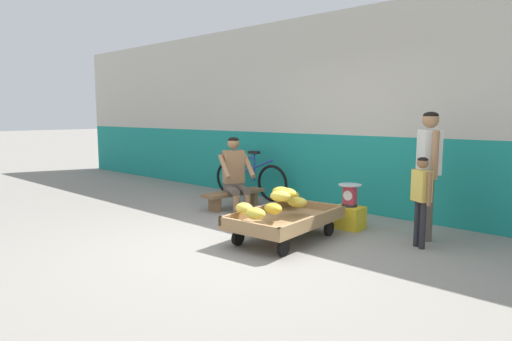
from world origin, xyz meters
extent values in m
plane|color=gray|center=(0.00, 0.00, 0.00)|extent=(80.00, 80.00, 0.00)
cube|color=#19847A|center=(0.00, 2.77, 0.59)|extent=(16.00, 0.30, 1.18)
cube|color=#B7B2A8|center=(0.00, 2.77, 2.13)|extent=(16.00, 0.30, 1.90)
cube|color=#99754C|center=(0.22, 0.66, 0.23)|extent=(0.97, 1.51, 0.05)
cube|color=#99754C|center=(-0.18, 0.62, 0.31)|extent=(0.17, 1.44, 0.10)
cube|color=#99754C|center=(0.62, 0.70, 0.31)|extent=(0.17, 1.44, 0.10)
cube|color=#99754C|center=(0.16, 1.36, 0.31)|extent=(0.84, 0.11, 0.10)
cube|color=#99754C|center=(0.29, -0.04, 0.31)|extent=(0.84, 0.11, 0.10)
cylinder|color=black|center=(-0.14, 1.13, 0.09)|extent=(0.07, 0.18, 0.18)
cylinder|color=black|center=(0.49, 1.19, 0.09)|extent=(0.07, 0.18, 0.18)
cylinder|color=black|center=(-0.05, 0.13, 0.09)|extent=(0.07, 0.18, 0.18)
cylinder|color=black|center=(0.58, 0.19, 0.09)|extent=(0.07, 0.18, 0.18)
ellipsoid|color=yellow|center=(-0.02, 0.21, 0.42)|extent=(0.28, 0.23, 0.13)
ellipsoid|color=gold|center=(0.26, 0.10, 0.42)|extent=(0.27, 0.22, 0.13)
ellipsoid|color=yellow|center=(0.21, 0.91, 0.42)|extent=(0.29, 0.27, 0.13)
ellipsoid|color=gold|center=(-0.07, 1.06, 0.42)|extent=(0.27, 0.22, 0.13)
ellipsoid|color=gold|center=(-0.12, 1.22, 0.42)|extent=(0.29, 0.26, 0.13)
ellipsoid|color=gold|center=(0.23, 0.43, 0.42)|extent=(0.27, 0.23, 0.13)
ellipsoid|color=yellow|center=(0.22, 0.56, 0.55)|extent=(0.30, 0.28, 0.13)
ellipsoid|color=gold|center=(0.09, 0.75, 0.56)|extent=(0.27, 0.22, 0.13)
ellipsoid|color=yellow|center=(0.18, 0.74, 0.55)|extent=(0.28, 0.23, 0.13)
cube|color=brown|center=(-1.56, 1.54, 0.24)|extent=(0.38, 1.12, 0.05)
cube|color=brown|center=(-1.53, 1.93, 0.11)|extent=(0.25, 0.10, 0.22)
cube|color=brown|center=(-1.59, 1.16, 0.11)|extent=(0.25, 0.10, 0.22)
cylinder|color=#9E704C|center=(-1.16, 1.45, 0.14)|extent=(0.10, 0.10, 0.27)
cube|color=#4C3D2D|center=(-1.11, 1.42, 0.02)|extent=(0.24, 0.18, 0.04)
cylinder|color=brown|center=(-1.34, 1.53, 0.32)|extent=(0.42, 0.29, 0.13)
cylinder|color=#9E704C|center=(-1.24, 1.28, 0.14)|extent=(0.10, 0.10, 0.27)
cube|color=#4C3D2D|center=(-1.19, 1.26, 0.02)|extent=(0.24, 0.18, 0.04)
cylinder|color=brown|center=(-1.42, 1.37, 0.32)|extent=(0.42, 0.29, 0.13)
cube|color=brown|center=(-1.56, 1.54, 0.34)|extent=(0.32, 0.35, 0.14)
cube|color=#9E704C|center=(-1.56, 1.54, 0.67)|extent=(0.30, 0.37, 0.52)
cylinder|color=#9E704C|center=(-1.33, 1.65, 0.70)|extent=(0.45, 0.28, 0.36)
cylinder|color=#9E704C|center=(-1.51, 1.29, 0.70)|extent=(0.45, 0.28, 0.36)
sphere|color=#9E704C|center=(-1.56, 1.54, 1.05)|extent=(0.19, 0.19, 0.19)
ellipsoid|color=black|center=(-1.56, 1.54, 1.10)|extent=(0.17, 0.17, 0.09)
cube|color=gold|center=(0.50, 1.66, 0.15)|extent=(0.36, 0.28, 0.30)
cylinder|color=#28282D|center=(0.50, 1.66, 0.32)|extent=(0.20, 0.20, 0.03)
cube|color=#C6384C|center=(0.50, 1.66, 0.45)|extent=(0.16, 0.10, 0.24)
cylinder|color=white|center=(0.50, 1.60, 0.45)|extent=(0.13, 0.01, 0.13)
cylinder|color=#B2B5BA|center=(0.50, 1.66, 0.58)|extent=(0.30, 0.30, 0.01)
torus|color=black|center=(-2.46, 2.31, 0.32)|extent=(0.64, 0.08, 0.64)
torus|color=black|center=(-1.44, 2.36, 0.32)|extent=(0.64, 0.08, 0.64)
cylinder|color=#234299|center=(-1.95, 2.33, 0.52)|extent=(1.03, 0.09, 0.43)
cylinder|color=#234299|center=(-1.85, 2.34, 0.56)|extent=(0.04, 0.04, 0.48)
cylinder|color=#234299|center=(-2.16, 2.32, 0.76)|extent=(0.62, 0.07, 0.12)
cube|color=black|center=(-1.85, 2.34, 0.83)|extent=(0.20, 0.11, 0.05)
cylinder|color=black|center=(-2.46, 2.31, 0.78)|extent=(0.05, 0.48, 0.03)
cylinder|color=brown|center=(1.49, 1.78, 0.40)|extent=(0.10, 0.10, 0.80)
cylinder|color=brown|center=(1.38, 1.91, 0.40)|extent=(0.10, 0.10, 0.80)
cube|color=silver|center=(1.43, 1.84, 1.06)|extent=(0.36, 0.37, 0.52)
cylinder|color=#9E704C|center=(1.57, 1.68, 1.04)|extent=(0.07, 0.07, 0.56)
cylinder|color=#9E704C|center=(1.30, 2.01, 1.04)|extent=(0.07, 0.07, 0.56)
sphere|color=#9E704C|center=(1.43, 1.84, 1.44)|extent=(0.19, 0.19, 0.19)
ellipsoid|color=black|center=(1.43, 1.84, 1.49)|extent=(0.17, 0.17, 0.09)
cylinder|color=#232328|center=(1.57, 1.43, 0.27)|extent=(0.07, 0.07, 0.53)
cylinder|color=#232328|center=(1.48, 1.49, 0.27)|extent=(0.07, 0.07, 0.53)
cube|color=gold|center=(1.52, 1.46, 0.71)|extent=(0.25, 0.23, 0.35)
cylinder|color=brown|center=(1.64, 1.39, 0.70)|extent=(0.05, 0.05, 0.37)
cylinder|color=brown|center=(1.40, 1.54, 0.70)|extent=(0.05, 0.05, 0.37)
sphere|color=brown|center=(1.52, 1.46, 0.97)|extent=(0.13, 0.13, 0.13)
ellipsoid|color=black|center=(1.52, 1.46, 1.00)|extent=(0.12, 0.12, 0.06)
camera|label=1|loc=(3.49, -3.38, 1.50)|focal=31.22mm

